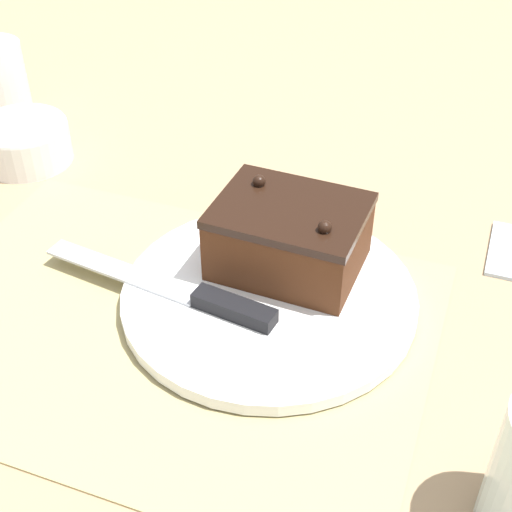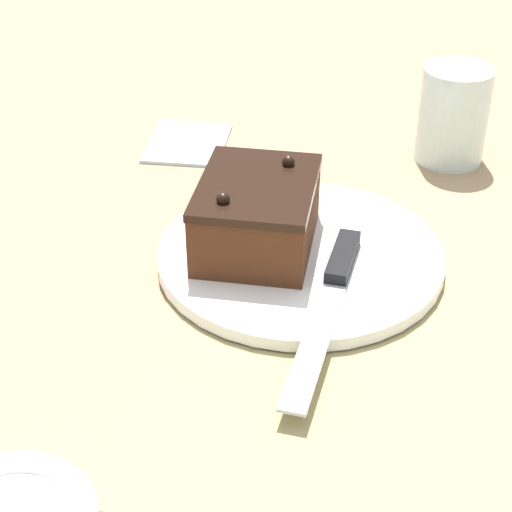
{
  "view_description": "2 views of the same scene",
  "coord_description": "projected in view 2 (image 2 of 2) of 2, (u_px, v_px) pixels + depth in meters",
  "views": [
    {
      "loc": [
        -0.23,
        0.4,
        0.44
      ],
      "look_at": [
        -0.07,
        -0.04,
        0.07
      ],
      "focal_mm": 50.0,
      "sensor_mm": 36.0,
      "label": 1
    },
    {
      "loc": [
        0.59,
        -0.01,
        0.45
      ],
      "look_at": [
        -0.04,
        -0.1,
        0.03
      ],
      "focal_mm": 60.0,
      "sensor_mm": 36.0,
      "label": 2
    }
  ],
  "objects": [
    {
      "name": "drinking_glass",
      "position": [
        453.0,
        115.0,
        0.95
      ],
      "size": [
        0.08,
        0.08,
        0.11
      ],
      "color": "silver",
      "rests_on": "ground_plane"
    },
    {
      "name": "chocolate_cake",
      "position": [
        257.0,
        214.0,
        0.78
      ],
      "size": [
        0.14,
        0.11,
        0.08
      ],
      "rotation": [
        0.0,
        0.0,
        -0.04
      ],
      "color": "#472614",
      "rests_on": "cake_plate"
    },
    {
      "name": "cake_plate",
      "position": [
        300.0,
        256.0,
        0.8
      ],
      "size": [
        0.27,
        0.27,
        0.01
      ],
      "color": "white",
      "rests_on": "placemat_woven"
    },
    {
      "name": "placemat_woven",
      "position": [
        361.0,
        317.0,
        0.73
      ],
      "size": [
        0.46,
        0.34,
        0.0
      ],
      "primitive_type": "cube",
      "color": "tan",
      "rests_on": "ground_plane"
    },
    {
      "name": "ground_plane",
      "position": [
        361.0,
        319.0,
        0.73
      ],
      "size": [
        3.0,
        3.0,
        0.0
      ],
      "primitive_type": "plane",
      "color": "#9E7F5B"
    },
    {
      "name": "folded_napkin",
      "position": [
        188.0,
        142.0,
        1.01
      ],
      "size": [
        0.11,
        0.09,
        0.01
      ],
      "primitive_type": "cube",
      "color": "silver",
      "rests_on": "ground_plane"
    },
    {
      "name": "serving_knife",
      "position": [
        334.0,
        284.0,
        0.74
      ],
      "size": [
        0.24,
        0.05,
        0.01
      ],
      "rotation": [
        0.0,
        0.0,
        4.58
      ],
      "color": "black",
      "rests_on": "cake_plate"
    }
  ]
}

